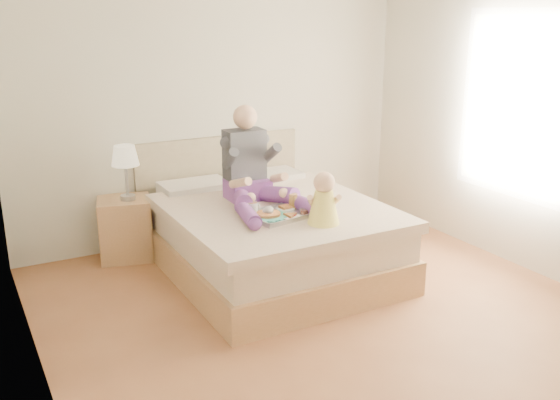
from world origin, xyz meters
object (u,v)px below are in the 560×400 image
nightstand (125,228)px  baby (324,202)px  tray (278,212)px  bed (265,233)px  adult (253,174)px

nightstand → baby: (1.14, -1.53, 0.49)m
tray → nightstand: bearing=117.0°
bed → tray: 0.54m
bed → tray: size_ratio=3.99×
nightstand → tray: 1.57m
bed → baby: (0.12, -0.74, 0.46)m
baby → tray: bearing=150.9°
adult → baby: adult is taller
adult → baby: size_ratio=2.46×
tray → baby: size_ratio=1.34×
adult → baby: bearing=-71.8°
tray → adult: bearing=80.5°
bed → baby: baby is taller
baby → nightstand: bearing=152.4°
tray → baby: bearing=-64.9°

